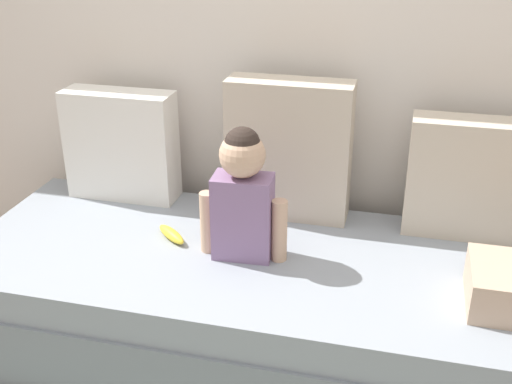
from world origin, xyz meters
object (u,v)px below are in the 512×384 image
(throw_pillow_center, at_px, (289,150))
(throw_pillow_left, at_px, (121,145))
(toddler, at_px, (243,193))
(banana, at_px, (171,234))
(throw_pillow_right, at_px, (478,179))
(couch, at_px, (267,303))

(throw_pillow_center, bearing_deg, throw_pillow_left, 180.00)
(toddler, bearing_deg, banana, 171.16)
(throw_pillow_left, bearing_deg, banana, -43.91)
(throw_pillow_left, xyz_separation_m, toddler, (0.63, -0.37, 0.02))
(throw_pillow_left, xyz_separation_m, banana, (0.34, -0.32, -0.21))
(throw_pillow_right, bearing_deg, couch, -153.70)
(throw_pillow_center, relative_size, banana, 3.28)
(couch, bearing_deg, throw_pillow_right, 26.30)
(throw_pillow_center, bearing_deg, toddler, -103.42)
(throw_pillow_center, distance_m, toddler, 0.38)
(toddler, height_order, banana, toddler)
(throw_pillow_center, xyz_separation_m, toddler, (-0.09, -0.37, -0.03))
(banana, bearing_deg, throw_pillow_right, 16.37)
(throw_pillow_left, bearing_deg, couch, -26.30)
(throw_pillow_right, bearing_deg, toddler, -155.41)
(throw_pillow_center, relative_size, toddler, 1.14)
(couch, bearing_deg, banana, 175.26)
(throw_pillow_right, xyz_separation_m, toddler, (-0.81, -0.37, 0.02))
(throw_pillow_center, distance_m, banana, 0.56)
(throw_pillow_left, distance_m, throw_pillow_center, 0.72)
(throw_pillow_center, height_order, banana, throw_pillow_center)
(couch, xyz_separation_m, throw_pillow_left, (-0.72, 0.36, 0.44))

